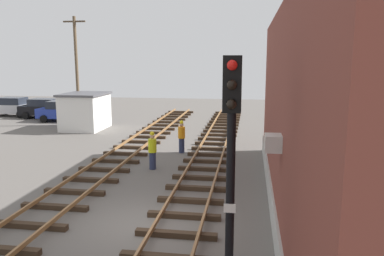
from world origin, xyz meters
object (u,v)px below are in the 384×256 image
control_hut (85,111)px  utility_pole_far (77,69)px  signal_mast (231,157)px  parked_car_black (44,108)px  track_worker_foreground (182,137)px  track_worker_distant (152,151)px  parked_car_blue (63,111)px  parked_car_silver (13,106)px

control_hut → utility_pole_far: 3.77m
signal_mast → parked_car_black: signal_mast is taller
signal_mast → track_worker_foreground: (-3.46, 13.66, -2.44)m
signal_mast → control_hut: signal_mast is taller
track_worker_foreground → track_worker_distant: (-0.81, -3.50, 0.00)m
signal_mast → parked_car_blue: bearing=123.8°
track_worker_foreground → parked_car_silver: bearing=147.2°
signal_mast → track_worker_foreground: bearing=104.2°
parked_car_silver → track_worker_foreground: (18.23, -11.76, 0.03)m
signal_mast → parked_car_black: bearing=126.2°
parked_car_blue → track_worker_distant: bearing=-49.2°
parked_car_black → track_worker_distant: bearing=-46.4°
control_hut → utility_pole_far: size_ratio=0.44×
control_hut → parked_car_silver: size_ratio=0.90×
signal_mast → parked_car_silver: (-21.69, 25.42, -2.47)m
parked_car_blue → track_worker_distant: (11.25, -13.03, 0.03)m
parked_car_black → track_worker_foreground: bearing=-37.0°
parked_car_black → parked_car_silver: same height
utility_pole_far → track_worker_foreground: 13.25m
control_hut → track_worker_foreground: control_hut is taller
control_hut → track_worker_distant: 12.56m
signal_mast → parked_car_silver: signal_mast is taller
control_hut → utility_pole_far: bearing=127.4°
parked_car_black → parked_car_silver: 3.63m
parked_car_blue → track_worker_foreground: (12.06, -9.54, 0.03)m
parked_car_blue → track_worker_foreground: bearing=-38.3°
signal_mast → parked_car_silver: bearing=130.5°
control_hut → track_worker_distant: bearing=-51.6°
signal_mast → utility_pole_far: size_ratio=0.63×
utility_pole_far → track_worker_distant: bearing=-51.8°
parked_car_black → track_worker_foreground: 18.38m
parked_car_black → parked_car_silver: (-3.56, 0.69, 0.00)m
parked_car_blue → track_worker_distant: track_worker_distant is taller
parked_car_black → track_worker_foreground: track_worker_foreground is taller
parked_car_blue → control_hut: bearing=-42.7°
parked_car_black → utility_pole_far: size_ratio=0.49×
parked_car_black → utility_pole_far: 6.68m
parked_car_blue → parked_car_black: bearing=149.6°
control_hut → parked_car_blue: bearing=137.3°
parked_car_silver → track_worker_foreground: size_ratio=2.25×
track_worker_distant → control_hut: bearing=128.4°
parked_car_blue → parked_car_silver: 6.56m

